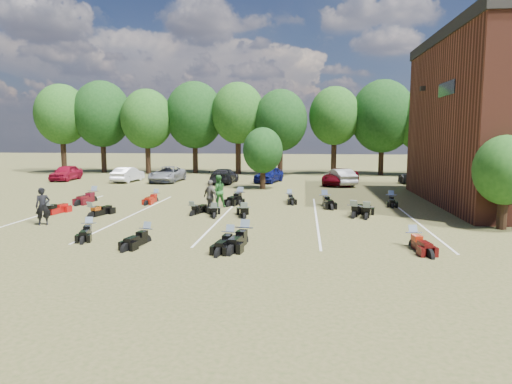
# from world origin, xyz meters

# --- Properties ---
(ground) EXTENTS (160.00, 160.00, 0.00)m
(ground) POSITION_xyz_m (0.00, 0.00, 0.00)
(ground) COLOR brown
(ground) RESTS_ON ground
(car_0) EXTENTS (1.96, 4.39, 1.47)m
(car_0) POSITION_xyz_m (-21.28, 20.22, 0.73)
(car_0) COLOR maroon
(car_0) RESTS_ON ground
(car_1) EXTENTS (1.84, 4.25, 1.36)m
(car_1) POSITION_xyz_m (-14.90, 19.58, 0.68)
(car_1) COLOR silver
(car_1) RESTS_ON ground
(car_2) EXTENTS (2.48, 5.18, 1.42)m
(car_2) POSITION_xyz_m (-11.25, 19.88, 0.71)
(car_2) COLOR gray
(car_2) RESTS_ON ground
(car_3) EXTENTS (2.21, 4.72, 1.33)m
(car_3) POSITION_xyz_m (-5.79, 19.20, 0.67)
(car_3) COLOR black
(car_3) RESTS_ON ground
(car_4) EXTENTS (2.82, 4.57, 1.45)m
(car_4) POSITION_xyz_m (-1.88, 20.48, 0.73)
(car_4) COLOR #0B104F
(car_4) RESTS_ON ground
(car_5) EXTENTS (2.74, 4.60, 1.43)m
(car_5) POSITION_xyz_m (4.40, 18.66, 0.72)
(car_5) COLOR #B8B7B2
(car_5) RESTS_ON ground
(car_6) EXTENTS (3.81, 5.60, 1.42)m
(car_6) POSITION_xyz_m (4.48, 18.96, 0.71)
(car_6) COLOR #5A050D
(car_6) RESTS_ON ground
(car_7) EXTENTS (3.70, 5.61, 1.51)m
(car_7) POSITION_xyz_m (11.40, 19.33, 0.76)
(car_7) COLOR #3B3B40
(car_7) RESTS_ON ground
(person_black) EXTENTS (0.80, 0.73, 1.83)m
(person_black) POSITION_xyz_m (-11.26, -0.36, 0.92)
(person_black) COLOR black
(person_black) RESTS_ON ground
(person_green) EXTENTS (1.17, 1.07, 1.95)m
(person_green) POSITION_xyz_m (-3.83, 5.88, 0.98)
(person_green) COLOR #256224
(person_green) RESTS_ON ground
(person_grey) EXTENTS (1.14, 1.08, 1.89)m
(person_grey) POSITION_xyz_m (-3.81, 3.60, 0.95)
(person_grey) COLOR #535047
(person_grey) RESTS_ON ground
(motorcycle_1) EXTENTS (1.16, 2.10, 1.12)m
(motorcycle_1) POSITION_xyz_m (-7.96, -2.37, 0.00)
(motorcycle_1) COLOR black
(motorcycle_1) RESTS_ON ground
(motorcycle_2) EXTENTS (1.06, 2.17, 1.16)m
(motorcycle_2) POSITION_xyz_m (-5.06, -3.31, 0.00)
(motorcycle_2) COLOR black
(motorcycle_2) RESTS_ON ground
(motorcycle_3) EXTENTS (0.93, 2.17, 1.17)m
(motorcycle_3) POSITION_xyz_m (-1.56, -3.59, 0.00)
(motorcycle_3) COLOR black
(motorcycle_3) RESTS_ON ground
(motorcycle_4) EXTENTS (1.14, 2.50, 1.34)m
(motorcycle_4) POSITION_xyz_m (-1.04, -3.09, 0.00)
(motorcycle_4) COLOR black
(motorcycle_4) RESTS_ON ground
(motorcycle_6) EXTENTS (1.00, 2.22, 1.19)m
(motorcycle_6) POSITION_xyz_m (5.61, -2.97, 0.00)
(motorcycle_6) COLOR #3E0808
(motorcycle_6) RESTS_ON ground
(motorcycle_7) EXTENTS (1.02, 2.30, 1.24)m
(motorcycle_7) POSITION_xyz_m (-12.41, 1.96, 0.00)
(motorcycle_7) COLOR #9D0C0B
(motorcycle_7) RESTS_ON ground
(motorcycle_8) EXTENTS (1.25, 2.23, 1.19)m
(motorcycle_8) POSITION_xyz_m (-9.85, 1.77, 0.00)
(motorcycle_8) COLOR black
(motorcycle_8) RESTS_ON ground
(motorcycle_9) EXTENTS (1.01, 2.15, 1.15)m
(motorcycle_9) POSITION_xyz_m (-3.36, 2.33, 0.00)
(motorcycle_9) COLOR black
(motorcycle_9) RESTS_ON ground
(motorcycle_10) EXTENTS (1.17, 2.10, 1.12)m
(motorcycle_10) POSITION_xyz_m (-4.66, 2.94, 0.00)
(motorcycle_10) COLOR black
(motorcycle_10) RESTS_ON ground
(motorcycle_11) EXTENTS (1.11, 2.31, 1.24)m
(motorcycle_11) POSITION_xyz_m (-1.77, 2.27, 0.00)
(motorcycle_11) COLOR black
(motorcycle_11) RESTS_ON ground
(motorcycle_12) EXTENTS (1.43, 2.51, 1.33)m
(motorcycle_12) POSITION_xyz_m (3.97, 3.15, 0.00)
(motorcycle_12) COLOR black
(motorcycle_12) RESTS_ON ground
(motorcycle_13) EXTENTS (1.15, 2.42, 1.30)m
(motorcycle_13) POSITION_xyz_m (4.58, 2.88, 0.00)
(motorcycle_13) COLOR black
(motorcycle_13) RESTS_ON ground
(motorcycle_14) EXTENTS (1.01, 2.58, 1.40)m
(motorcycle_14) POSITION_xyz_m (-12.42, 7.37, 0.00)
(motorcycle_14) COLOR #490A12
(motorcycle_14) RESTS_ON ground
(motorcycle_15) EXTENTS (0.82, 2.12, 1.16)m
(motorcycle_15) POSITION_xyz_m (-8.32, 7.70, 0.00)
(motorcycle_15) COLOR maroon
(motorcycle_15) RESTS_ON ground
(motorcycle_16) EXTENTS (1.36, 2.58, 1.37)m
(motorcycle_16) POSITION_xyz_m (-2.80, 7.99, 0.00)
(motorcycle_16) COLOR black
(motorcycle_16) RESTS_ON ground
(motorcycle_17) EXTENTS (0.99, 2.16, 1.16)m
(motorcycle_17) POSITION_xyz_m (-2.90, 8.43, 0.00)
(motorcycle_17) COLOR black
(motorcycle_17) RESTS_ON ground
(motorcycle_18) EXTENTS (0.92, 2.06, 1.11)m
(motorcycle_18) POSITION_xyz_m (0.41, 8.62, 0.00)
(motorcycle_18) COLOR black
(motorcycle_18) RESTS_ON ground
(motorcycle_19) EXTENTS (1.17, 2.47, 1.32)m
(motorcycle_19) POSITION_xyz_m (2.63, 7.31, 0.00)
(motorcycle_19) COLOR black
(motorcycle_19) RESTS_ON ground
(motorcycle_20) EXTENTS (0.93, 2.18, 1.18)m
(motorcycle_20) POSITION_xyz_m (6.81, 8.27, 0.00)
(motorcycle_20) COLOR black
(motorcycle_20) RESTS_ON ground
(tree_line) EXTENTS (56.00, 6.00, 9.79)m
(tree_line) POSITION_xyz_m (-1.00, 29.00, 6.31)
(tree_line) COLOR black
(tree_line) RESTS_ON ground
(young_tree_near_building) EXTENTS (2.80, 2.80, 4.16)m
(young_tree_near_building) POSITION_xyz_m (10.50, 1.00, 2.75)
(young_tree_near_building) COLOR black
(young_tree_near_building) RESTS_ON ground
(young_tree_midfield) EXTENTS (3.20, 3.20, 4.70)m
(young_tree_midfield) POSITION_xyz_m (-2.00, 15.50, 3.09)
(young_tree_midfield) COLOR black
(young_tree_midfield) RESTS_ON ground
(parking_lines) EXTENTS (20.10, 14.00, 0.01)m
(parking_lines) POSITION_xyz_m (-3.00, 3.00, 0.01)
(parking_lines) COLOR silver
(parking_lines) RESTS_ON ground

